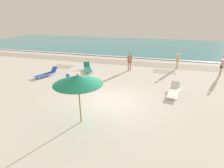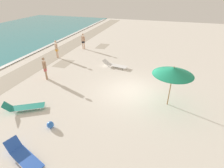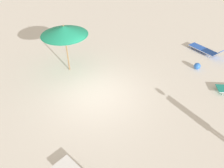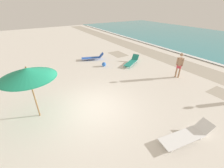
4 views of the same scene
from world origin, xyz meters
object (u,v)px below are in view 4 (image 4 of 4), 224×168
sun_lounger_under_umbrella (132,62)px  beach_ball (104,64)px  beach_umbrella (27,73)px  sun_lounger_beside_umbrella (187,135)px  beachgoer_wading_adult (180,64)px  sun_lounger_near_water_left (93,57)px

sun_lounger_under_umbrella → beach_ball: sun_lounger_under_umbrella is taller
beach_umbrella → sun_lounger_beside_umbrella: beach_umbrella is taller
beach_ball → beachgoer_wading_adult: bearing=36.8°
beachgoer_wading_adult → sun_lounger_under_umbrella: bearing=166.1°
sun_lounger_under_umbrella → sun_lounger_beside_umbrella: size_ratio=0.92×
sun_lounger_near_water_left → beachgoer_wading_adult: size_ratio=1.20×
sun_lounger_beside_umbrella → sun_lounger_near_water_left: (-10.32, 0.90, 0.01)m
sun_lounger_under_umbrella → beach_ball: size_ratio=6.21×
beach_umbrella → beachgoer_wading_adult: 9.17m
sun_lounger_beside_umbrella → beach_ball: sun_lounger_beside_umbrella is taller
beach_umbrella → beachgoer_wading_adult: beach_umbrella is taller
sun_lounger_under_umbrella → sun_lounger_beside_umbrella: 8.22m
beach_umbrella → sun_lounger_near_water_left: 8.27m
beach_umbrella → sun_lounger_under_umbrella: bearing=110.7°
sun_lounger_beside_umbrella → beach_ball: 8.41m
sun_lounger_under_umbrella → sun_lounger_near_water_left: size_ratio=1.03×
sun_lounger_under_umbrella → beach_ball: bearing=-139.5°
sun_lounger_under_umbrella → beachgoer_wading_adult: size_ratio=1.23×
beachgoer_wading_adult → sun_lounger_near_water_left: bearing=177.5°
sun_lounger_under_umbrella → beachgoer_wading_adult: 4.00m
beach_umbrella → sun_lounger_near_water_left: size_ratio=1.19×
sun_lounger_beside_umbrella → beach_ball: size_ratio=6.75×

